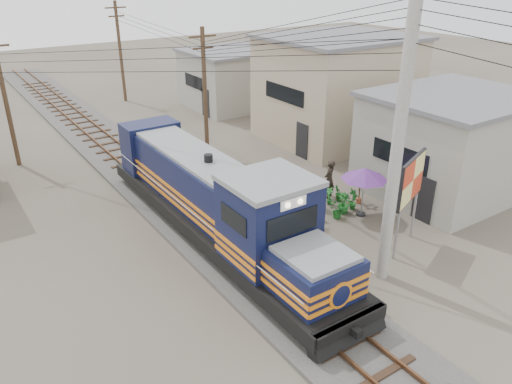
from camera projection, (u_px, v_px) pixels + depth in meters
ground at (294, 303)px, 16.22m from camera, size 120.00×120.00×0.00m
ballast at (165, 193)px, 23.71m from camera, size 3.60×70.00×0.16m
track at (165, 190)px, 23.64m from camera, size 1.15×70.00×0.12m
locomotive at (217, 202)px, 19.23m from camera, size 2.78×15.11×3.75m
utility_pole_main at (398, 142)px, 15.51m from camera, size 0.40×0.40×10.00m
wooden_pole_mid at (205, 89)px, 27.49m from camera, size 1.60×0.24×7.00m
wooden_pole_far at (120, 50)px, 38.08m from camera, size 1.60×0.24×7.50m
wooden_pole_left at (5, 98)px, 25.69m from camera, size 1.60×0.24×7.00m
power_lines at (163, 33)px, 19.36m from camera, size 9.65×19.00×3.30m
shophouse_front at (451, 143)px, 23.31m from camera, size 7.35×6.30×4.70m
shophouse_mid at (337, 88)px, 30.28m from camera, size 8.40×7.35×6.20m
shophouse_back at (231, 78)px, 37.47m from camera, size 6.30×6.30×4.20m
billboard at (412, 182)px, 18.22m from camera, size 2.29×1.02×3.74m
market_umbrella at (365, 174)px, 21.01m from camera, size 2.10×2.10×2.22m
vendor at (329, 179)px, 23.11m from camera, size 0.79×0.66×1.84m
plant_nursery at (313, 202)px, 21.97m from camera, size 3.39×2.99×1.12m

